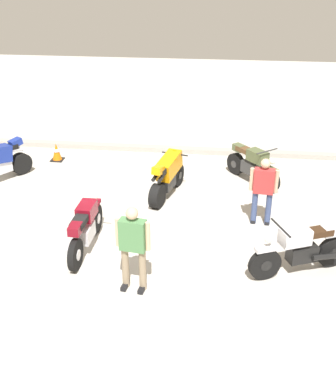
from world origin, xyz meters
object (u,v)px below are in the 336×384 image
Objects in this scene: motorcycle_maroon_cruiser at (85,227)px; traffic_cone at (57,152)px; motorcycle_olive_vintage at (253,165)px; person_in_red_shirt at (263,188)px; motorcycle_silver_cruiser at (301,249)px; motorcycle_orange_sportbike at (168,174)px; person_in_green_shirt at (133,243)px.

motorcycle_maroon_cruiser is 3.95× the size of traffic_cone.
person_in_red_shirt is at bearing -36.76° from motorcycle_olive_vintage.
motorcycle_silver_cruiser is 4.17m from motorcycle_olive_vintage.
motorcycle_orange_sportbike is 3.65× the size of traffic_cone.
motorcycle_orange_sportbike is (-2.15, -1.10, 0.11)m from motorcycle_olive_vintage.
person_in_green_shirt reaches higher than motorcycle_maroon_cruiser.
motorcycle_olive_vintage is 0.96× the size of person_in_green_shirt.
motorcycle_maroon_cruiser is at bearing -125.04° from person_in_green_shirt.
motorcycle_orange_sportbike is 4.11m from traffic_cone.
motorcycle_silver_cruiser is 4.18m from motorcycle_orange_sportbike.
motorcycle_maroon_cruiser reaches higher than traffic_cone.
motorcycle_olive_vintage is 3.02× the size of traffic_cone.
person_in_red_shirt reaches higher than traffic_cone.
person_in_red_shirt is (2.27, -1.17, 0.30)m from motorcycle_orange_sportbike.
motorcycle_silver_cruiser is 1.17× the size of person_in_green_shirt.
traffic_cone is (-3.45, 5.82, -0.69)m from person_in_green_shirt.
person_in_red_shirt is (3.64, 1.53, 0.38)m from motorcycle_maroon_cruiser.
person_in_green_shirt is 6.80m from traffic_cone.
traffic_cone is (-5.86, 3.13, -0.64)m from person_in_red_shirt.
traffic_cone is at bearing -61.08° from motorcycle_silver_cruiser.
motorcycle_orange_sportbike reaches higher than traffic_cone.
motorcycle_maroon_cruiser is 1.08× the size of motorcycle_orange_sportbike.
person_in_green_shirt is (1.23, -1.16, 0.43)m from motorcycle_maroon_cruiser.
traffic_cone is (-3.59, 1.97, -0.33)m from motorcycle_orange_sportbike.
motorcycle_olive_vintage is 1.00× the size of person_in_red_shirt.
motorcycle_orange_sportbike reaches higher than motorcycle_maroon_cruiser.
person_in_red_shirt is at bearing -28.13° from traffic_cone.
motorcycle_maroon_cruiser is at bearing 118.50° from person_in_red_shirt.
person_in_red_shirt reaches higher than motorcycle_maroon_cruiser.
motorcycle_olive_vintage is 0.83× the size of motorcycle_orange_sportbike.
motorcycle_maroon_cruiser is 5.18m from motorcycle_olive_vintage.
motorcycle_orange_sportbike is at bearing -102.65° from motorcycle_olive_vintage.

